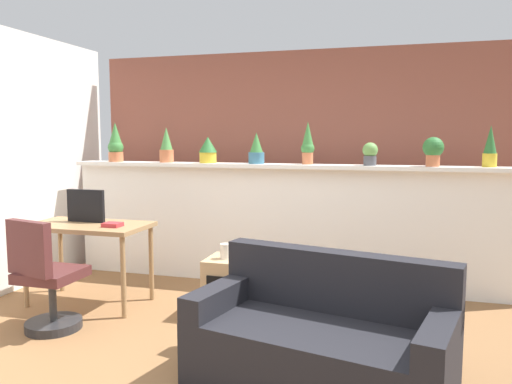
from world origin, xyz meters
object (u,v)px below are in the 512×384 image
Objects in this scene: side_cube_shelf at (230,286)px; book_on_desk at (113,225)px; potted_plant_2 at (208,149)px; potted_plant_6 at (433,150)px; desk at (88,233)px; tv_monitor at (86,206)px; potted_plant_0 at (116,144)px; potted_plant_4 at (308,144)px; couch at (321,341)px; potted_plant_7 at (490,147)px; vase_on_shelf at (226,251)px; office_chair at (46,284)px; potted_plant_3 at (256,150)px; potted_plant_1 at (166,146)px; potted_plant_5 at (370,153)px.

side_cube_shelf is 1.18m from book_on_desk.
potted_plant_2 is 2.27m from potted_plant_6.
desk is at bearing -125.20° from potted_plant_2.
potted_plant_0 is at bearing 105.13° from tv_monitor.
potted_plant_0 reaches higher than desk.
potted_plant_4 reaches higher than couch.
side_cube_shelf is (1.35, 0.08, -0.42)m from desk.
side_cube_shelf is at bearing -154.73° from potted_plant_7.
vase_on_shelf reaches higher than side_cube_shelf.
office_chair is 6.96× the size of vase_on_shelf.
potted_plant_3 is 0.35× the size of office_chair.
potted_plant_4 is 0.26× the size of couch.
book_on_desk is at bearing -111.73° from potted_plant_2.
side_cube_shelf is 0.30× the size of couch.
desk is at bearing -160.84° from potted_plant_6.
potted_plant_3 reaches higher than side_cube_shelf.
desk is 1.32m from vase_on_shelf.
potted_plant_6 is at bearing -0.25° from potted_plant_1.
book_on_desk is (-0.46, -1.15, -0.64)m from potted_plant_2.
potted_plant_6 is 2.16m from vase_on_shelf.
office_chair is (-1.22, -1.76, -1.02)m from potted_plant_3.
tv_monitor is 2.89× the size of vase_on_shelf.
desk is (-3.52, -1.11, -0.78)m from potted_plant_7.
couch reaches higher than desk.
potted_plant_4 is at bearing 45.59° from office_chair.
potted_plant_3 is 1.17× the size of potted_plant_6.
book_on_desk is at bearing 69.56° from office_chair.
tv_monitor is 1.43m from vase_on_shelf.
potted_plant_3 is at bearing 39.64° from desk.
vase_on_shelf is at bearing -31.11° from potted_plant_0.
potted_plant_3 is 1.77m from tv_monitor.
potted_plant_0 is 1.01× the size of potted_plant_4.
book_on_desk is at bearing -60.44° from potted_plant_0.
potted_plant_6 is 3.29m from tv_monitor.
potted_plant_0 reaches higher than potted_plant_5.
potted_plant_5 reaches higher than side_cube_shelf.
potted_plant_5 is at bearing 41.53° from vase_on_shelf.
tv_monitor is at bearing 178.78° from vase_on_shelf.
potted_plant_0 reaches higher than side_cube_shelf.
potted_plant_4 reaches higher than book_on_desk.
potted_plant_4 is 2.42m from couch.
potted_plant_7 reaches higher than tv_monitor.
potted_plant_6 reaches higher than office_chair.
book_on_desk is at bearing -157.58° from potted_plant_6.
book_on_desk is (0.63, -1.12, -0.69)m from potted_plant_0.
potted_plant_4 reaches higher than potted_plant_5.
vase_on_shelf is (0.02, -1.02, -0.84)m from potted_plant_3.
couch is at bearing -63.83° from potted_plant_3.
vase_on_shelf is at bearing 30.66° from office_chair.
potted_plant_0 reaches higher than potted_plant_7.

